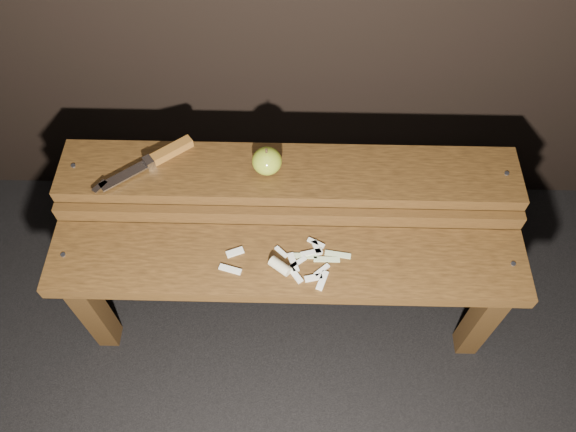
{
  "coord_description": "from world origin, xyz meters",
  "views": [
    {
      "loc": [
        0.02,
        -0.72,
        1.64
      ],
      "look_at": [
        0.0,
        0.06,
        0.45
      ],
      "focal_mm": 35.0,
      "sensor_mm": 36.0,
      "label": 1
    }
  ],
  "objects_px": {
    "bench_front_tier": "(287,276)",
    "knife": "(160,157)",
    "bench_rear_tier": "(289,191)",
    "apple": "(267,161)"
  },
  "relations": [
    {
      "from": "bench_front_tier",
      "to": "knife",
      "type": "relative_size",
      "value": 5.04
    },
    {
      "from": "bench_front_tier",
      "to": "apple",
      "type": "distance_m",
      "value": 0.3
    },
    {
      "from": "bench_rear_tier",
      "to": "apple",
      "type": "distance_m",
      "value": 0.13
    },
    {
      "from": "bench_front_tier",
      "to": "bench_rear_tier",
      "type": "height_order",
      "value": "bench_rear_tier"
    },
    {
      "from": "bench_front_tier",
      "to": "bench_rear_tier",
      "type": "relative_size",
      "value": 1.0
    },
    {
      "from": "apple",
      "to": "knife",
      "type": "height_order",
      "value": "apple"
    },
    {
      "from": "bench_front_tier",
      "to": "bench_rear_tier",
      "type": "distance_m",
      "value": 0.23
    },
    {
      "from": "bench_rear_tier",
      "to": "knife",
      "type": "height_order",
      "value": "knife"
    },
    {
      "from": "knife",
      "to": "bench_front_tier",
      "type": "bearing_deg",
      "value": -37.36
    },
    {
      "from": "apple",
      "to": "knife",
      "type": "bearing_deg",
      "value": 174.69
    }
  ]
}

